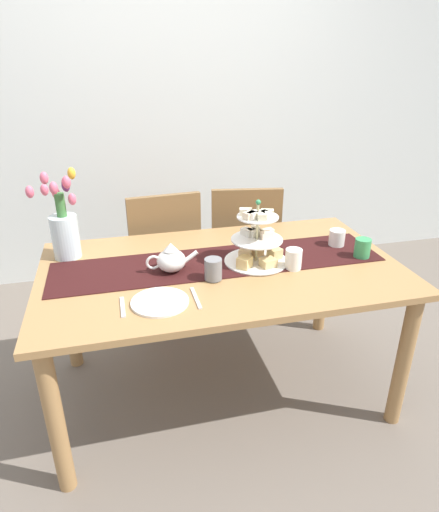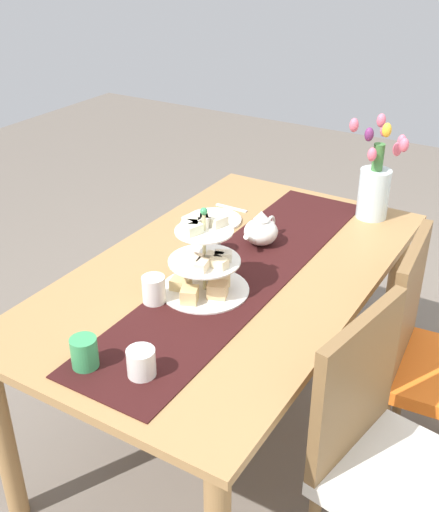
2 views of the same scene
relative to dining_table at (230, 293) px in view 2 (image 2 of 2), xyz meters
The scene contains 15 objects.
ground_plane 0.63m from the dining_table, ahead, with size 8.00×8.00×0.00m, color #6B6056.
dining_table is the anchor object (origin of this frame).
chair_left 0.74m from the dining_table, 105.46° to the left, with size 0.45×0.45×0.91m.
chair_right 0.79m from the dining_table, 65.27° to the left, with size 0.48×0.48×0.91m.
table_runner 0.11m from the dining_table, 90.00° to the left, with size 1.55×0.35×0.00m, color black.
tiered_cake_stand 0.26m from the dining_table, ahead, with size 0.30×0.30×0.30m.
teapot 0.28m from the dining_table, behind, with size 0.24×0.13×0.14m.
tulip_vase 0.79m from the dining_table, 158.24° to the left, with size 0.22×0.25×0.43m.
cream_jug 0.65m from the dining_table, ahead, with size 0.08×0.08×0.09m, color white.
dinner_plate_left 0.43m from the dining_table, 140.24° to the right, with size 0.23×0.23×0.01m, color white.
fork_left 0.54m from the dining_table, 150.26° to the right, with size 0.02×0.15×0.01m, color silver.
knife_left 0.33m from the dining_table, 123.16° to the right, with size 0.01×0.17×0.01m, color silver.
mug_grey 0.20m from the dining_table, 118.83° to the right, with size 0.08×0.08×0.10m, color slate.
mug_white_text 0.36m from the dining_table, 18.54° to the right, with size 0.08×0.08×0.10m, color white.
mug_orange 0.70m from the dining_table, ahead, with size 0.08×0.08×0.10m, color #389356.
Camera 2 is at (1.68, 0.97, 1.84)m, focal length 43.99 mm.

